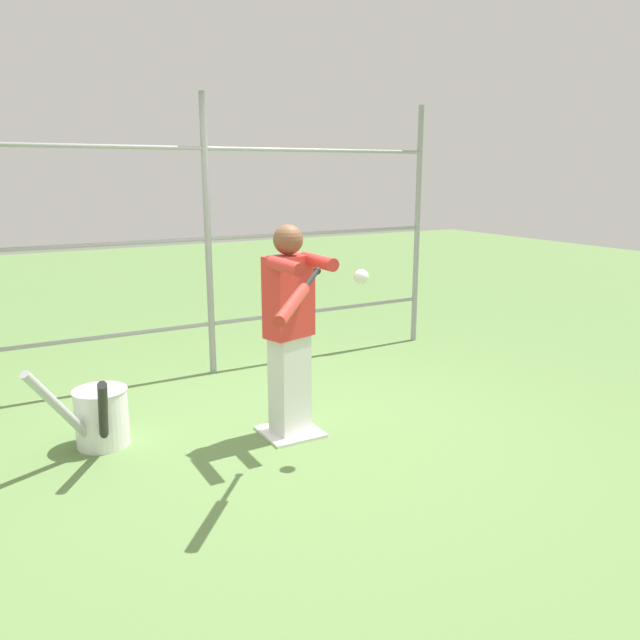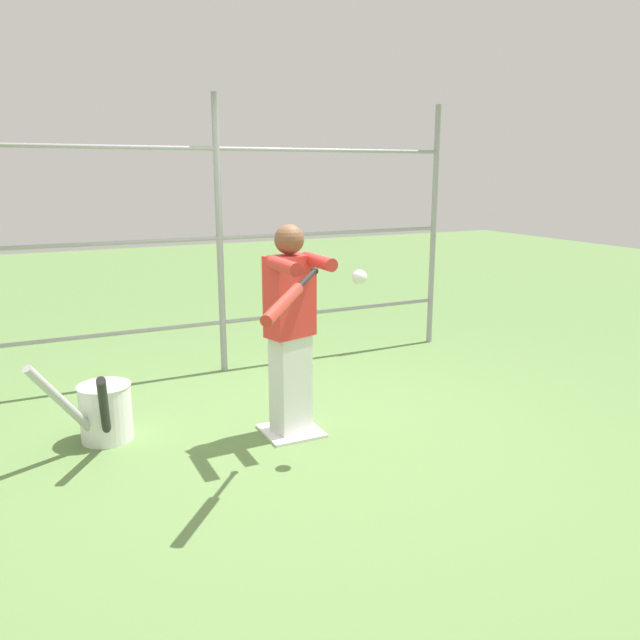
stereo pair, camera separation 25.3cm
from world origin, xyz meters
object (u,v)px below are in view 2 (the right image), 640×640
(baseball_bat_swinging, at_px, (287,299))
(batter, at_px, (291,324))
(softball_in_flight, at_px, (360,277))
(bat_bucket, at_px, (104,411))

(baseball_bat_swinging, bearing_deg, batter, -114.40)
(softball_in_flight, height_order, bat_bucket, softball_in_flight)
(batter, bearing_deg, softball_in_flight, 120.45)
(bat_bucket, bearing_deg, baseball_bat_swinging, 125.67)
(bat_bucket, bearing_deg, softball_in_flight, 148.60)
(batter, xyz_separation_m, softball_in_flight, (-0.27, 0.47, 0.38))
(bat_bucket, bearing_deg, batter, 159.88)
(baseball_bat_swinging, xyz_separation_m, bat_bucket, (0.88, -1.22, -0.94))
(batter, xyz_separation_m, baseball_bat_swinging, (0.35, 0.77, 0.35))
(baseball_bat_swinging, distance_m, bat_bucket, 1.77)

